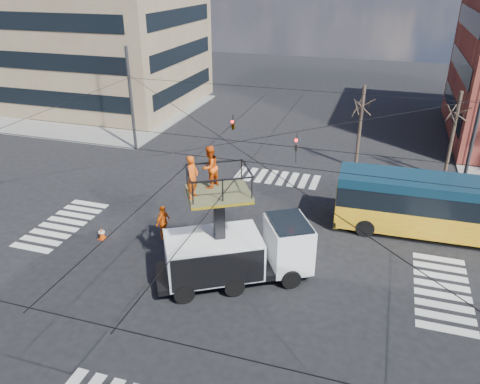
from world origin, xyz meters
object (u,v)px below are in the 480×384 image
object	(u,v)px
city_bus	(444,207)
traffic_cone	(102,233)
worker_ground	(163,222)
utility_truck	(237,240)
flagger	(291,245)

from	to	relation	value
city_bus	traffic_cone	bearing A→B (deg)	-162.90
worker_ground	traffic_cone	bearing A→B (deg)	120.00
utility_truck	worker_ground	size ratio (longest dim) A/B	3.78
worker_ground	flagger	bearing A→B (deg)	-79.73
worker_ground	flagger	world-z (taller)	worker_ground
city_bus	traffic_cone	xyz separation A→B (m)	(-17.13, -5.83, -1.40)
utility_truck	traffic_cone	bearing A→B (deg)	141.18
city_bus	flagger	xyz separation A→B (m)	(-7.12, -4.89, -0.79)
utility_truck	traffic_cone	distance (m)	8.23
traffic_cone	worker_ground	xyz separation A→B (m)	(3.12, 1.06, 0.63)
city_bus	traffic_cone	size ratio (longest dim) A/B	17.45
utility_truck	city_bus	size ratio (longest dim) A/B	0.64
traffic_cone	flagger	world-z (taller)	flagger
city_bus	flagger	bearing A→B (deg)	-147.19
flagger	utility_truck	bearing A→B (deg)	-84.91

